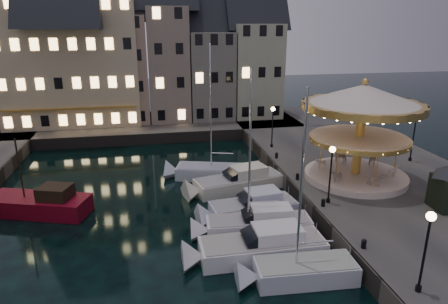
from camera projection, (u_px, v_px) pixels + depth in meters
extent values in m
plane|color=black|center=(231.00, 235.00, 26.53)|extent=(160.00, 160.00, 0.00)
cube|color=#474442|center=(376.00, 178.00, 34.40)|extent=(16.00, 56.00, 1.30)
cube|color=#474442|center=(126.00, 127.00, 51.08)|extent=(44.00, 12.00, 1.30)
cube|color=#47423A|center=(288.00, 185.00, 32.99)|extent=(0.15, 44.00, 1.30)
cube|color=#47423A|center=(142.00, 140.00, 45.83)|extent=(48.00, 0.15, 1.30)
cylinder|color=black|center=(418.00, 288.00, 18.94)|extent=(0.28, 0.28, 0.30)
cylinder|color=black|center=(424.00, 256.00, 18.40)|extent=(0.12, 0.12, 3.80)
sphere|color=#FFD18C|center=(431.00, 216.00, 17.76)|extent=(0.44, 0.44, 0.44)
cylinder|color=black|center=(328.00, 200.00, 28.28)|extent=(0.28, 0.28, 0.30)
cylinder|color=black|center=(330.00, 177.00, 27.74)|extent=(0.12, 0.12, 3.80)
sphere|color=#FFD18C|center=(333.00, 149.00, 27.11)|extent=(0.44, 0.44, 0.44)
cylinder|color=black|center=(272.00, 145.00, 40.90)|extent=(0.28, 0.28, 0.30)
cylinder|color=black|center=(272.00, 129.00, 40.35)|extent=(0.12, 0.12, 3.80)
sphere|color=#FFD18C|center=(273.00, 109.00, 39.72)|extent=(0.44, 0.44, 0.44)
cylinder|color=black|center=(410.00, 159.00, 36.81)|extent=(0.28, 0.28, 0.30)
cylinder|color=black|center=(413.00, 141.00, 36.27)|extent=(0.12, 0.12, 3.80)
sphere|color=#FFD18C|center=(416.00, 119.00, 35.64)|extent=(0.44, 0.44, 0.44)
cylinder|color=black|center=(364.00, 245.00, 22.56)|extent=(0.28, 0.28, 0.40)
sphere|color=black|center=(364.00, 241.00, 22.49)|extent=(0.30, 0.30, 0.30)
cylinder|color=black|center=(323.00, 203.00, 27.70)|extent=(0.28, 0.28, 0.40)
sphere|color=black|center=(323.00, 201.00, 27.63)|extent=(0.30, 0.30, 0.30)
cylinder|color=black|center=(297.00, 177.00, 32.37)|extent=(0.28, 0.28, 0.40)
sphere|color=black|center=(298.00, 175.00, 32.30)|extent=(0.30, 0.30, 0.30)
cylinder|color=black|center=(277.00, 156.00, 37.51)|extent=(0.28, 0.28, 0.40)
sphere|color=black|center=(277.00, 154.00, 37.44)|extent=(0.30, 0.30, 0.30)
cube|color=#A8988C|center=(27.00, 79.00, 49.02)|extent=(5.00, 8.00, 11.00)
cube|color=tan|center=(73.00, 74.00, 49.82)|extent=(5.60, 8.00, 12.00)
cube|color=tan|center=(123.00, 69.00, 50.74)|extent=(6.20, 8.00, 13.00)
cube|color=gray|center=(168.00, 64.00, 51.59)|extent=(5.00, 8.00, 14.00)
cube|color=slate|center=(210.00, 75.00, 53.02)|extent=(5.60, 8.00, 11.00)
cube|color=#A6AA8B|center=(254.00, 70.00, 53.93)|extent=(6.20, 8.00, 12.00)
cube|color=beige|center=(72.00, 62.00, 49.37)|extent=(16.00, 9.00, 15.00)
cube|color=silver|center=(305.00, 273.00, 21.77)|extent=(5.59, 2.39, 1.30)
cube|color=gray|center=(306.00, 262.00, 21.56)|extent=(5.30, 2.21, 0.10)
cylinder|color=silver|center=(302.00, 181.00, 20.01)|extent=(0.14, 0.14, 9.60)
cube|color=silver|center=(262.00, 250.00, 23.95)|extent=(7.50, 2.52, 1.30)
cube|color=gray|center=(263.00, 240.00, 23.74)|extent=(7.13, 2.32, 0.10)
cube|color=silver|center=(277.00, 232.00, 23.77)|extent=(2.85, 1.88, 0.80)
cube|color=black|center=(253.00, 236.00, 23.53)|extent=(1.26, 1.75, 0.97)
cube|color=silver|center=(259.00, 228.00, 26.55)|extent=(7.04, 2.59, 1.30)
cube|color=gray|center=(259.00, 219.00, 26.35)|extent=(6.69, 2.40, 0.10)
cube|color=silver|center=(271.00, 212.00, 26.30)|extent=(2.74, 1.73, 0.80)
cube|color=black|center=(251.00, 215.00, 26.19)|extent=(1.28, 1.51, 0.94)
cylinder|color=silver|center=(250.00, 153.00, 24.84)|extent=(0.14, 0.14, 9.29)
cube|color=silver|center=(253.00, 210.00, 29.01)|extent=(6.44, 3.13, 1.30)
cube|color=gray|center=(253.00, 202.00, 28.80)|extent=(6.11, 2.91, 0.10)
cube|color=silver|center=(263.00, 195.00, 28.88)|extent=(2.56, 2.06, 0.80)
cube|color=black|center=(247.00, 199.00, 28.55)|extent=(1.27, 1.78, 0.89)
cube|color=silver|center=(239.00, 184.00, 33.69)|extent=(7.82, 4.14, 1.30)
cube|color=gray|center=(239.00, 177.00, 33.48)|extent=(7.41, 3.86, 0.10)
cube|color=silver|center=(248.00, 171.00, 33.69)|extent=(3.18, 2.47, 0.80)
cube|color=black|center=(233.00, 174.00, 33.15)|extent=(1.61, 1.98, 0.97)
cube|color=silver|center=(220.00, 173.00, 36.10)|extent=(8.15, 4.35, 1.30)
cube|color=gray|center=(220.00, 166.00, 35.89)|extent=(7.72, 4.07, 0.10)
cylinder|color=silver|center=(211.00, 109.00, 34.34)|extent=(0.14, 0.14, 10.52)
cube|color=maroon|center=(38.00, 206.00, 29.43)|extent=(7.86, 4.79, 1.50)
cube|color=black|center=(55.00, 192.00, 28.87)|extent=(2.63, 2.38, 0.99)
cylinder|color=black|center=(20.00, 168.00, 28.64)|extent=(0.12, 0.12, 4.46)
cylinder|color=beige|center=(355.00, 176.00, 32.54)|extent=(8.11, 8.11, 0.51)
cylinder|color=gold|center=(359.00, 136.00, 31.49)|extent=(0.71, 0.71, 6.29)
cylinder|color=beige|center=(359.00, 137.00, 31.52)|extent=(7.50, 7.50, 0.18)
cylinder|color=gold|center=(359.00, 139.00, 31.57)|extent=(7.79, 7.79, 0.35)
cone|color=beige|center=(364.00, 95.00, 30.48)|extent=(9.33, 9.33, 1.62)
cylinder|color=gold|center=(363.00, 106.00, 30.75)|extent=(9.33, 9.33, 0.51)
sphere|color=gold|center=(365.00, 82.00, 30.17)|extent=(0.51, 0.51, 0.51)
imported|color=beige|center=(381.00, 162.00, 33.56)|extent=(1.69, 1.22, 1.01)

